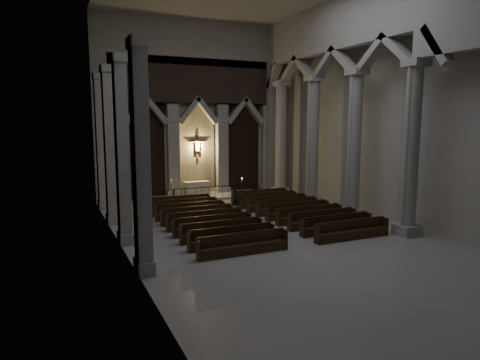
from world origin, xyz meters
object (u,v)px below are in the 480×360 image
Objects in this scene: candle_stand_left at (172,197)px; worshipper at (235,198)px; altar_rail at (209,191)px; pews at (253,217)px; candle_stand_right at (242,192)px; altar at (197,188)px.

candle_stand_left is 4.41m from worshipper.
worshipper is (3.14, -3.09, 0.16)m from candle_stand_left.
altar_rail is 0.51× the size of pews.
worshipper reaches higher than pews.
candle_stand_right is 7.34m from pews.
pews is (2.48, -7.00, -0.13)m from candle_stand_left.
candle_stand_left is 7.43m from pews.
candle_stand_left is at bearing 178.96° from candle_stand_right.
candle_stand_right is at bearing -1.04° from candle_stand_left.
candle_stand_left is at bearing -144.21° from altar.
worshipper is (0.67, -2.85, -0.07)m from altar_rail.
altar is 1.57× the size of worshipper.
altar_rail is 3.24× the size of candle_stand_left.
candle_stand_left is at bearing 109.49° from pews.
altar_rail is at bearing -176.46° from candle_stand_right.
candle_stand_left reaches higher than altar.
pews is at bearing -70.51° from candle_stand_left.
candle_stand_left reaches higher than candle_stand_right.
candle_stand_left is 1.32× the size of worshipper.
pews is 8.46× the size of worshipper.
candle_stand_left is 4.94m from candle_stand_right.
pews is at bearing -90.00° from altar_rail.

